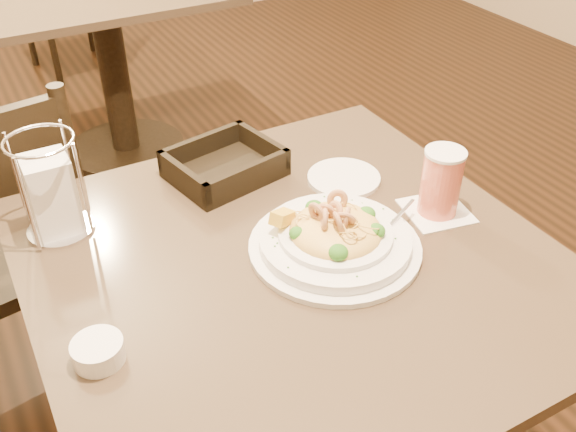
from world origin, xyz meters
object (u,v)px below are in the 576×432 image
dining_chair_near (1,250)px  butter_ramekin (98,351)px  pasta_bowl (335,237)px  napkin_caddy (52,193)px  main_table (293,351)px  background_table (109,42)px  side_plate (344,178)px  drink_glass (441,183)px  bread_basket (225,167)px

dining_chair_near → butter_ramekin: (0.09, -0.71, 0.28)m
pasta_bowl → napkin_caddy: 0.52m
main_table → butter_ramekin: 0.45m
background_table → butter_ramekin: size_ratio=11.63×
background_table → side_plate: side_plate is taller
drink_glass → bread_basket: drink_glass is taller
napkin_caddy → side_plate: (0.56, -0.11, -0.08)m
pasta_bowl → drink_glass: 0.24m
main_table → dining_chair_near: bearing=125.5°
dining_chair_near → bread_basket: bearing=134.6°
background_table → pasta_bowl: (-0.08, -1.85, 0.27)m
dining_chair_near → side_plate: (0.68, -0.47, 0.27)m
drink_glass → napkin_caddy: size_ratio=0.71×
bread_basket → butter_ramekin: bearing=-134.8°
main_table → butter_ramekin: size_ratio=11.60×
main_table → napkin_caddy: (-0.34, 0.28, 0.32)m
background_table → bread_basket: 1.56m
napkin_caddy → pasta_bowl: bearing=-35.4°
bread_basket → background_table: bearing=84.5°
main_table → pasta_bowl: (0.08, -0.01, 0.27)m
bread_basket → side_plate: 0.25m
dining_chair_near → napkin_caddy: 0.52m
drink_glass → butter_ramekin: drink_glass is taller
napkin_caddy → drink_glass: bearing=-24.2°
bread_basket → butter_ramekin: bread_basket is taller
bread_basket → napkin_caddy: 0.36m
background_table → drink_glass: (0.16, -1.85, 0.31)m
background_table → bread_basket: bread_basket is taller
bread_basket → butter_ramekin: 0.53m
bread_basket → side_plate: bread_basket is taller
pasta_bowl → drink_glass: drink_glass is taller
napkin_caddy → side_plate: bearing=-11.2°
drink_glass → butter_ramekin: (-0.68, -0.06, -0.05)m
pasta_bowl → bread_basket: (-0.07, 0.33, -0.01)m
pasta_bowl → butter_ramekin: pasta_bowl is taller
dining_chair_near → napkin_caddy: napkin_caddy is taller
side_plate → main_table: bearing=-141.6°
pasta_bowl → side_plate: pasta_bowl is taller
drink_glass → bread_basket: (-0.31, 0.32, -0.05)m
drink_glass → main_table: bearing=178.0°
background_table → main_table: bearing=-94.8°
side_plate → bread_basket: bearing=146.8°
background_table → bread_basket: size_ratio=3.63×
background_table → dining_chair_near: (-0.62, -1.19, -0.02)m
napkin_caddy → dining_chair_near: bearing=108.1°
pasta_bowl → side_plate: (0.14, 0.19, -0.02)m
pasta_bowl → butter_ramekin: 0.45m
bread_basket → main_table: bearing=-91.4°
pasta_bowl → bread_basket: bearing=102.1°
side_plate → butter_ramekin: butter_ramekin is taller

